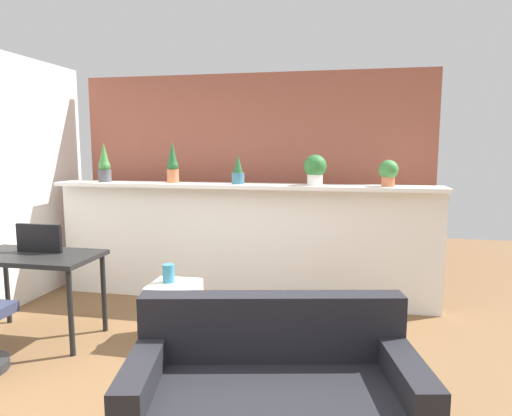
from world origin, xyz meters
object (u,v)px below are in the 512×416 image
Objects in this scene: potted_plant_1 at (173,164)px; potted_plant_0 at (104,165)px; potted_plant_3 at (315,168)px; couch at (273,400)px; potted_plant_2 at (238,171)px; tv_monitor at (39,238)px; vase_on_shelf at (169,273)px; side_cube_shelf at (174,312)px; desk at (34,264)px; potted_plant_4 at (388,172)px.

potted_plant_0 is at bearing -178.00° from potted_plant_1.
potted_plant_3 reaches higher than couch.
potted_plant_2 is (1.51, 0.02, -0.06)m from potted_plant_0.
vase_on_shelf is (1.13, 0.16, -0.30)m from tv_monitor.
potted_plant_0 is at bearing 139.22° from side_cube_shelf.
potted_plant_1 is 1.52m from potted_plant_3.
potted_plant_2 is at bearing 72.73° from side_cube_shelf.
potted_plant_3 is (1.52, 0.02, -0.03)m from potted_plant_1.
desk is at bearing -122.19° from potted_plant_1.
potted_plant_4 is at bearing 28.27° from vase_on_shelf.
vase_on_shelf is at bearing -151.73° from potted_plant_4.
side_cube_shelf is 3.17× the size of vase_on_shelf.
potted_plant_0 is 1.29m from tv_monitor.
potted_plant_1 is 1.53m from tv_monitor.
potted_plant_2 is 2.65m from couch.
potted_plant_3 is at bearing 1.18° from potted_plant_0.
couch is at bearing -57.32° from potted_plant_1.
desk is at bearing -170.35° from side_cube_shelf.
couch is at bearing -26.35° from tv_monitor.
potted_plant_1 is (0.79, 0.03, 0.01)m from potted_plant_0.
side_cube_shelf is 0.34m from vase_on_shelf.
couch is at bearing -24.63° from desk.
potted_plant_4 is at bearing 0.53° from potted_plant_0.
potted_plant_3 is at bearing 2.34° from potted_plant_2.
potted_plant_3 reaches higher than potted_plant_4.
potted_plant_1 is 2.23m from potted_plant_4.
vase_on_shelf is (-0.38, -1.00, -0.83)m from potted_plant_2.
potted_plant_0 reaches higher than side_cube_shelf.
potted_plant_1 is 2.83× the size of vase_on_shelf.
potted_plant_2 reaches higher than desk.
potted_plant_4 is 2.67m from couch.
side_cube_shelf is (1.18, 0.12, -0.62)m from tv_monitor.
tv_monitor is at bearing -89.78° from potted_plant_0.
potted_plant_0 reaches higher than vase_on_shelf.
potted_plant_3 is 0.28× the size of desk.
couch is at bearing -48.53° from vase_on_shelf.
potted_plant_0 is 1.68× the size of potted_plant_4.
potted_plant_2 is at bearing -0.98° from potted_plant_1.
potted_plant_1 is at bearing 2.00° from potted_plant_0.
vase_on_shelf is (-0.06, 0.04, 0.33)m from side_cube_shelf.
potted_plant_4 is at bearing 29.83° from side_cube_shelf.
tv_monitor is at bearing -174.10° from side_cube_shelf.
potted_plant_1 is 1.66m from side_cube_shelf.
desk is (-3.02, -1.25, -0.76)m from potted_plant_4.
potted_plant_3 reaches higher than desk.
tv_monitor is at bearing -123.69° from potted_plant_1.
couch is at bearing -91.26° from potted_plant_3.
potted_plant_0 is 1.98m from side_cube_shelf.
tv_monitor is 0.85× the size of side_cube_shelf.
potted_plant_2 reaches higher than couch.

